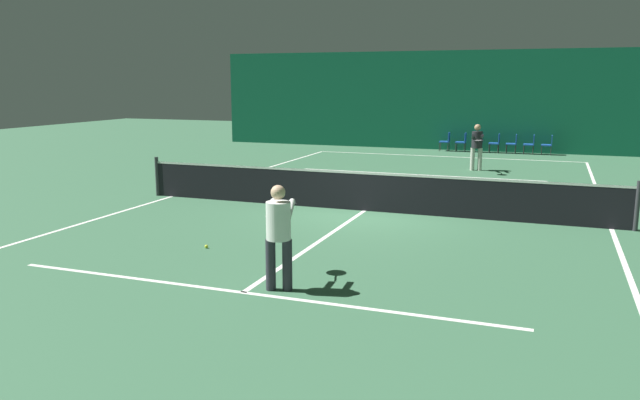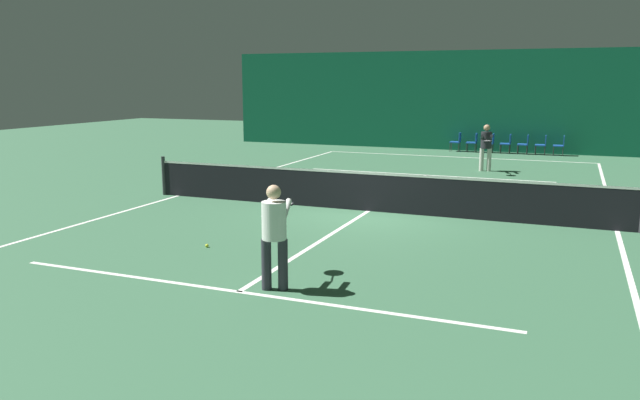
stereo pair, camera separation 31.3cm
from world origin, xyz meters
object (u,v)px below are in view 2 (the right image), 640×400
Objects in this scene: courtside_chair_0 at (457,141)px; courtside_chair_3 at (507,142)px; courtside_chair_1 at (473,141)px; courtside_chair_4 at (525,143)px; courtside_chair_2 at (490,142)px; courtside_chair_5 at (542,144)px; tennis_ball at (207,246)px; player_far at (486,144)px; player_near at (275,229)px; courtside_chair_6 at (561,144)px; tennis_net at (369,190)px.

courtside_chair_3 is at bearing 90.00° from courtside_chair_0.
courtside_chair_1 is 2.18m from courtside_chair_4.
courtside_chair_2 is 1.00× the size of courtside_chair_5.
courtside_chair_0 is 18.54m from tennis_ball.
player_far is 6.07m from courtside_chair_4.
courtside_chair_1 is at bearing -176.64° from player_far.
player_near reaches higher than courtside_chair_3.
courtside_chair_6 is (1.45, 0.00, 0.00)m from courtside_chair_4.
player_near reaches higher than tennis_ball.
courtside_chair_0 is 1.00× the size of courtside_chair_2.
courtside_chair_1 and courtside_chair_2 have the same top height.
courtside_chair_2 and courtside_chair_6 have the same top height.
tennis_ball is at bearing -17.63° from courtside_chair_6.
courtside_chair_1 is (0.73, 0.00, 0.00)m from courtside_chair_0.
player_near is 20.47m from courtside_chair_6.
courtside_chair_5 is at bearing 76.75° from tennis_net.
player_near is 1.92× the size of courtside_chair_0.
courtside_chair_6 is 12.73× the size of tennis_ball.
player_far reaches higher than courtside_chair_1.
courtside_chair_2 is 1.00× the size of courtside_chair_3.
tennis_ball is at bearing -24.70° from player_far.
tennis_ball is (-2.96, -18.47, -0.45)m from courtside_chair_2.
courtside_chair_2 is at bearing 85.39° from tennis_net.
courtside_chair_3 is (0.73, 0.00, 0.00)m from courtside_chair_2.
courtside_chair_1 is 0.73m from courtside_chair_2.
courtside_chair_0 and courtside_chair_6 have the same top height.
courtside_chair_6 is at bearing 90.00° from courtside_chair_2.
courtside_chair_2 is at bearing -90.00° from courtside_chair_4.
player_near is 24.41× the size of tennis_ball.
courtside_chair_2 is (0.73, 0.00, 0.00)m from courtside_chair_1.
courtside_chair_5 is (1.61, 5.99, -0.47)m from player_far.
courtside_chair_3 is (0.15, 5.99, -0.47)m from player_far.
player_near is 2.96m from tennis_ball.
courtside_chair_4 is at bearing 79.58° from tennis_net.
courtside_chair_4 is at bearing 162.75° from player_far.
courtside_chair_4 is at bearing 76.56° from tennis_ball.
courtside_chair_6 is at bearing 73.98° from tennis_net.
tennis_net reaches higher than courtside_chair_2.
player_far reaches higher than courtside_chair_0.
courtside_chair_1 is 1.00× the size of courtside_chair_4.
player_near is 1.92× the size of courtside_chair_6.
courtside_chair_1 is (-0.03, 20.15, -0.45)m from player_near.
courtside_chair_0 is 1.00× the size of courtside_chair_4.
courtside_chair_3 and courtside_chair_6 have the same top height.
courtside_chair_4 is at bearing 90.00° from courtside_chair_2.
courtside_chair_2 is at bearing -90.00° from courtside_chair_5.
courtside_chair_2 is 1.00× the size of courtside_chair_4.
player_far reaches higher than player_near.
courtside_chair_4 is (2.18, 0.00, 0.00)m from courtside_chair_1.
player_far is 13.00m from tennis_ball.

